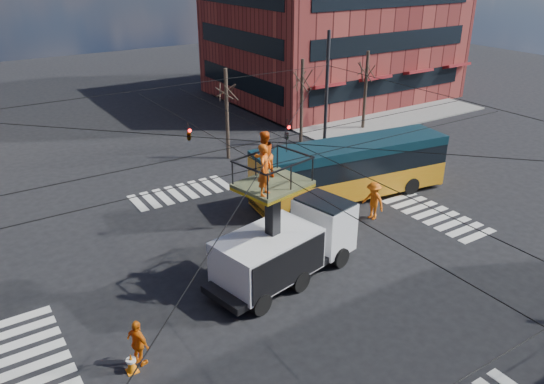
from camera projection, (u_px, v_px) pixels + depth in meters
The scene contains 13 objects.
ground at pixel (277, 272), 22.88m from camera, with size 120.00×120.00×0.00m, color black.
sidewalk_ne at pixel (341, 101), 49.34m from camera, with size 18.00×18.00×0.12m, color slate.
crosswalks at pixel (277, 272), 22.88m from camera, with size 22.40×22.40×0.02m, color silver, non-canonical shape.
building_ne at pixel (332, 19), 49.26m from camera, with size 20.06×16.06×14.00m.
overhead_network at pixel (271, 178), 21.39m from camera, with size 24.24×24.24×8.00m.
tree_a at pixel (226, 90), 33.79m from camera, with size 2.00×2.00×6.00m.
tree_b at pixel (302, 79), 36.77m from camera, with size 2.00×2.00×6.00m.
tree_c at pixel (367, 70), 39.75m from camera, with size 2.00×2.00×6.00m.
utility_truck at pixel (286, 232), 21.81m from camera, with size 7.32×3.75×6.49m.
city_bus at pixel (350, 168), 29.31m from camera, with size 11.54×4.12×3.20m.
traffic_cone at pixel (131, 363), 17.31m from camera, with size 0.36×0.36×0.72m, color orange.
worker_ground at pixel (138, 343), 17.42m from camera, with size 1.01×0.42×1.73m, color orange.
flagger at pixel (373, 201), 27.13m from camera, with size 1.31×0.75×2.03m, color #E65F0E.
Camera 1 is at (-10.77, -16.19, 12.56)m, focal length 35.00 mm.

